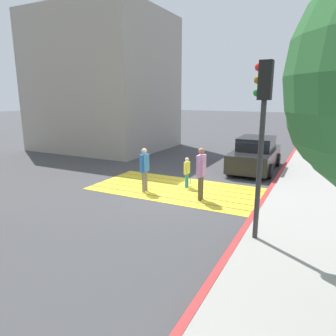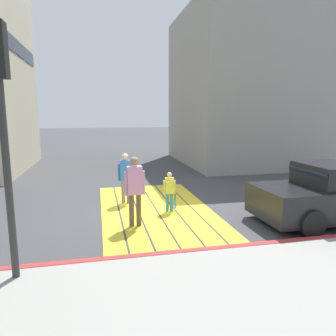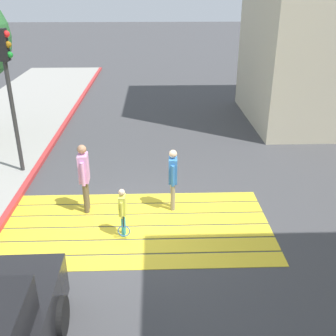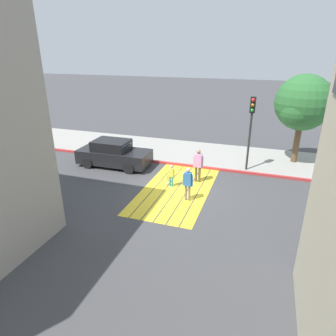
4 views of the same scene
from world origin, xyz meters
name	(u,v)px [view 2 (image 2 of 4)]	position (x,y,z in m)	size (l,w,h in m)	color
ground_plane	(156,210)	(0.00, 0.00, 0.00)	(120.00, 120.00, 0.00)	#424244
crosswalk_stripes	(156,209)	(0.00, 0.00, 0.01)	(6.40, 3.25, 0.01)	yellow
sidewalk_west	(234,330)	(-5.60, 0.00, 0.06)	(4.80, 40.00, 0.12)	#9E9B93
curb_painted	(185,253)	(-3.25, 0.00, 0.07)	(0.16, 40.00, 0.13)	#BC3333
building_far_south	(242,90)	(8.50, -6.74, 4.28)	(8.00, 7.04, 8.56)	gray
car_parked_near_curb	(335,194)	(-2.00, -4.54, 0.73)	(2.03, 4.33, 1.57)	black
traffic_light_corner	(1,103)	(-3.58, 3.10, 3.04)	(0.39, 0.28, 4.24)	#2D2D2D
pedestrian_adult_lead	(125,175)	(0.91, 0.82, 0.95)	(0.22, 0.48, 1.64)	gray
pedestrian_adult_trailing	(135,186)	(-1.29, 0.78, 1.05)	(0.25, 0.53, 1.81)	brown
pedestrian_child_with_racket	(170,190)	(-0.28, -0.37, 0.66)	(0.28, 0.38, 1.20)	teal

